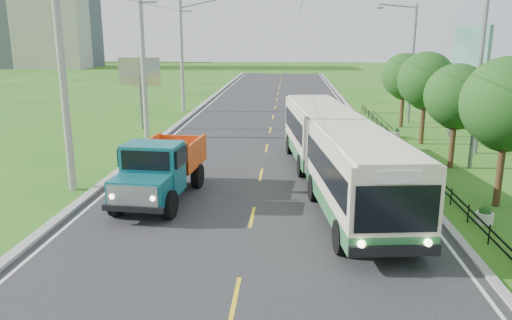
# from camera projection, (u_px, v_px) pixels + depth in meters

# --- Properties ---
(ground) EXTENTS (240.00, 240.00, 0.00)m
(ground) POSITION_uv_depth(u_px,v_px,m) (235.00, 298.00, 13.17)
(ground) COLOR #246417
(ground) RESTS_ON ground
(road) EXTENTS (14.00, 120.00, 0.02)m
(road) POSITION_uv_depth(u_px,v_px,m) (268.00, 141.00, 32.53)
(road) COLOR #28282B
(road) RESTS_ON ground
(curb_left) EXTENTS (0.40, 120.00, 0.15)m
(curb_left) POSITION_uv_depth(u_px,v_px,m) (159.00, 139.00, 32.98)
(curb_left) COLOR #9E9E99
(curb_left) RESTS_ON ground
(curb_right) EXTENTS (0.30, 120.00, 0.10)m
(curb_right) POSITION_uv_depth(u_px,v_px,m) (379.00, 142.00, 32.06)
(curb_right) COLOR #9E9E99
(curb_right) RESTS_ON ground
(edge_line_left) EXTENTS (0.12, 120.00, 0.00)m
(edge_line_left) POSITION_uv_depth(u_px,v_px,m) (168.00, 140.00, 32.95)
(edge_line_left) COLOR silver
(edge_line_left) RESTS_ON road
(edge_line_right) EXTENTS (0.12, 120.00, 0.00)m
(edge_line_right) POSITION_uv_depth(u_px,v_px,m) (371.00, 143.00, 32.10)
(edge_line_right) COLOR silver
(edge_line_right) RESTS_ON road
(centre_dash) EXTENTS (0.12, 2.20, 0.00)m
(centre_dash) POSITION_uv_depth(u_px,v_px,m) (235.00, 297.00, 13.17)
(centre_dash) COLOR yellow
(centre_dash) RESTS_ON road
(railing_right) EXTENTS (0.04, 40.00, 0.60)m
(railing_right) POSITION_uv_depth(u_px,v_px,m) (415.00, 162.00, 26.14)
(railing_right) COLOR black
(railing_right) RESTS_ON ground
(pole_near) EXTENTS (3.51, 0.32, 10.00)m
(pole_near) POSITION_uv_depth(u_px,v_px,m) (63.00, 75.00, 21.18)
(pole_near) COLOR gray
(pole_near) RESTS_ON ground
(pole_mid) EXTENTS (3.51, 0.32, 10.00)m
(pole_mid) POSITION_uv_depth(u_px,v_px,m) (144.00, 61.00, 32.79)
(pole_mid) COLOR gray
(pole_mid) RESTS_ON ground
(pole_far) EXTENTS (3.51, 0.32, 10.00)m
(pole_far) POSITION_uv_depth(u_px,v_px,m) (182.00, 54.00, 44.41)
(pole_far) COLOR gray
(pole_far) RESTS_ON ground
(tree_third) EXTENTS (3.60, 3.62, 6.00)m
(tree_third) POSITION_uv_depth(u_px,v_px,m) (508.00, 108.00, 19.45)
(tree_third) COLOR #382314
(tree_third) RESTS_ON ground
(tree_fourth) EXTENTS (3.24, 3.31, 5.40)m
(tree_fourth) POSITION_uv_depth(u_px,v_px,m) (457.00, 99.00, 25.36)
(tree_fourth) COLOR #382314
(tree_fourth) RESTS_ON ground
(tree_fifth) EXTENTS (3.48, 3.52, 5.80)m
(tree_fifth) POSITION_uv_depth(u_px,v_px,m) (426.00, 83.00, 31.10)
(tree_fifth) COLOR #382314
(tree_fifth) RESTS_ON ground
(tree_back) EXTENTS (3.30, 3.36, 5.50)m
(tree_back) POSITION_uv_depth(u_px,v_px,m) (404.00, 78.00, 36.95)
(tree_back) COLOR #382314
(tree_back) RESTS_ON ground
(streetlight_mid) EXTENTS (3.02, 0.20, 9.07)m
(streetlight_mid) POSITION_uv_depth(u_px,v_px,m) (476.00, 73.00, 24.85)
(streetlight_mid) COLOR slate
(streetlight_mid) RESTS_ON ground
(streetlight_far) EXTENTS (3.02, 0.20, 9.07)m
(streetlight_far) POSITION_uv_depth(u_px,v_px,m) (411.00, 60.00, 38.40)
(streetlight_far) COLOR slate
(streetlight_far) RESTS_ON ground
(planter_near) EXTENTS (0.64, 0.64, 0.67)m
(planter_near) POSITION_uv_depth(u_px,v_px,m) (485.00, 216.00, 18.36)
(planter_near) COLOR silver
(planter_near) RESTS_ON ground
(planter_mid) EXTENTS (0.64, 0.64, 0.67)m
(planter_mid) POSITION_uv_depth(u_px,v_px,m) (427.00, 162.00, 26.10)
(planter_mid) COLOR silver
(planter_mid) RESTS_ON ground
(planter_far) EXTENTS (0.64, 0.64, 0.67)m
(planter_far) POSITION_uv_depth(u_px,v_px,m) (396.00, 133.00, 33.85)
(planter_far) COLOR silver
(planter_far) RESTS_ON ground
(billboard_left) EXTENTS (3.00, 0.20, 5.20)m
(billboard_left) POSITION_uv_depth(u_px,v_px,m) (140.00, 76.00, 36.08)
(billboard_left) COLOR slate
(billboard_left) RESTS_ON ground
(billboard_right) EXTENTS (0.24, 6.00, 7.30)m
(billboard_right) POSITION_uv_depth(u_px,v_px,m) (469.00, 59.00, 30.44)
(billboard_right) COLOR slate
(billboard_right) RESTS_ON ground
(bus) EXTENTS (4.59, 16.81, 3.21)m
(bus) POSITION_uv_depth(u_px,v_px,m) (336.00, 147.00, 22.02)
(bus) COLOR #2D713D
(bus) RESTS_ON ground
(dump_truck) EXTENTS (2.88, 6.37, 2.60)m
(dump_truck) POSITION_uv_depth(u_px,v_px,m) (161.00, 166.00, 20.72)
(dump_truck) COLOR #11626B
(dump_truck) RESTS_ON ground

